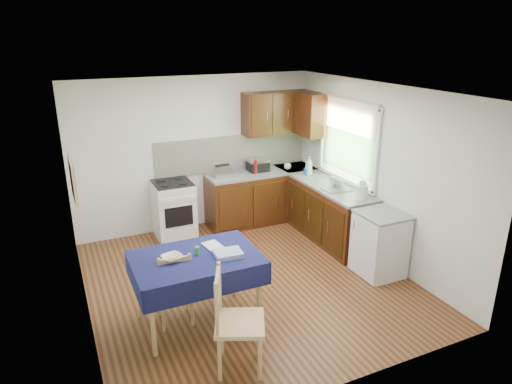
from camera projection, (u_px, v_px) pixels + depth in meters
name	position (u px, v px, depth m)	size (l,w,h in m)	color
floor	(248.00, 281.00, 6.08)	(4.20, 4.20, 0.00)	#472013
ceiling	(247.00, 90.00, 5.24)	(4.00, 4.20, 0.02)	white
wall_back	(196.00, 154.00, 7.46)	(4.00, 0.02, 2.50)	silver
wall_front	(347.00, 268.00, 3.86)	(4.00, 0.02, 2.50)	silver
wall_left	(76.00, 219.00, 4.87)	(0.02, 4.20, 2.50)	silver
wall_right	(377.00, 173.00, 6.45)	(0.02, 4.20, 2.50)	silver
base_cabinets	(292.00, 205.00, 7.55)	(1.90, 2.30, 0.86)	#331D08
worktop_back	(262.00, 172.00, 7.74)	(1.90, 0.60, 0.04)	slate
worktop_right	(332.00, 187.00, 7.01)	(0.60, 1.70, 0.04)	slate
worktop_corner	(295.00, 168.00, 8.00)	(0.60, 0.60, 0.04)	slate
splashback	(233.00, 153.00, 7.72)	(2.70, 0.02, 0.60)	white
upper_cabinets	(288.00, 113.00, 7.60)	(1.20, 0.85, 0.70)	#331D08
stove	(174.00, 209.00, 7.27)	(0.60, 0.61, 0.92)	silver
window	(348.00, 136.00, 6.90)	(0.04, 1.48, 1.26)	#2F5E26
fridge	(380.00, 244.00, 6.13)	(0.58, 0.60, 0.89)	silver
corkboard	(73.00, 180.00, 5.03)	(0.04, 0.62, 0.47)	tan
dining_table	(196.00, 265.00, 4.98)	(1.37, 0.93, 0.83)	#0D1436
chair_far	(174.00, 285.00, 5.06)	(0.43, 0.43, 0.91)	tan
chair_near	(234.00, 318.00, 4.35)	(0.62, 0.62, 1.06)	tan
toaster	(222.00, 171.00, 7.39)	(0.28, 0.17, 0.22)	silver
sandwich_press	(258.00, 165.00, 7.73)	(0.33, 0.29, 0.19)	black
sauce_bottle	(256.00, 167.00, 7.57)	(0.05, 0.05, 0.24)	#B10E12
yellow_packet	(262.00, 165.00, 7.82)	(0.12, 0.08, 0.15)	gold
dish_rack	(337.00, 188.00, 6.82)	(0.39, 0.30, 0.19)	gray
kettle	(362.00, 191.00, 6.41)	(0.17, 0.17, 0.28)	silver
cup	(287.00, 166.00, 7.84)	(0.12, 0.12, 0.09)	white
soap_bottle_a	(309.00, 166.00, 7.48)	(0.12, 0.12, 0.31)	silver
soap_bottle_b	(307.00, 170.00, 7.50)	(0.08, 0.08, 0.17)	#1C64A3
soap_bottle_c	(337.00, 183.00, 6.86)	(0.13, 0.13, 0.16)	#268B42
plate_bowl	(172.00, 258.00, 4.86)	(0.22, 0.22, 0.05)	beige
book	(206.00, 248.00, 5.13)	(0.18, 0.24, 0.02)	white
spice_jar	(197.00, 251.00, 4.97)	(0.05, 0.05, 0.10)	green
tea_towel	(228.00, 254.00, 4.96)	(0.30, 0.23, 0.05)	navy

